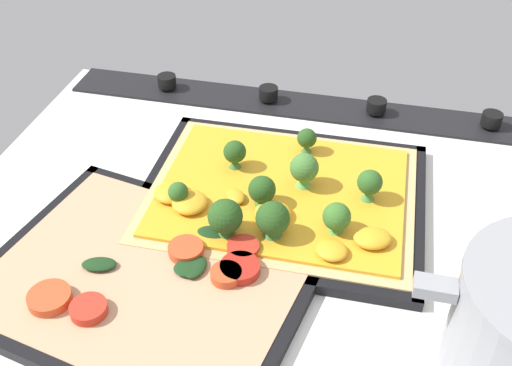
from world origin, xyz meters
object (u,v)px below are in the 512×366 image
Objects in this scene: baking_tray_front at (281,199)px; veggie_pizza_back at (149,276)px; broccoli_pizza at (279,195)px; baking_tray_back at (147,281)px.

baking_tray_front is 19.13cm from veggie_pizza_back.
broccoli_pizza reaches higher than baking_tray_front.
veggie_pizza_back reaches higher than baking_tray_front.
veggie_pizza_back is (-0.33, -0.06, 0.71)cm from baking_tray_back.
baking_tray_front is 0.98× the size of veggie_pizza_back.
baking_tray_front is at bearing -123.63° from veggie_pizza_back.
broccoli_pizza is 18.42cm from baking_tray_back.
baking_tray_back is 0.78cm from veggie_pizza_back.
baking_tray_front is at bearing -124.35° from baking_tray_back.
baking_tray_front is 1.08× the size of broccoli_pizza.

